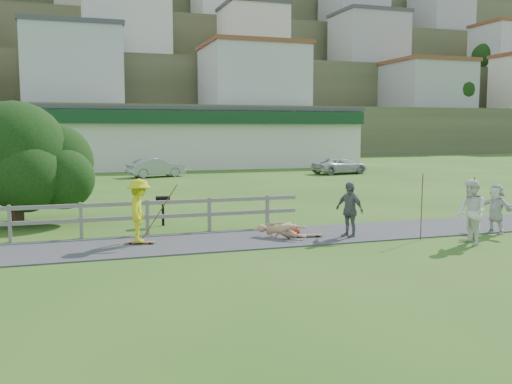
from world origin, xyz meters
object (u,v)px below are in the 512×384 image
(skater_fallen, at_px, (281,230))
(tree, at_px, (16,174))
(spectator_a, at_px, (471,212))
(spectator_b, at_px, (349,210))
(car_white, at_px, (340,166))
(bbq, at_px, (163,211))
(spectator_d, at_px, (496,209))
(skater_rider, at_px, (140,214))
(car_silver, at_px, (156,168))

(skater_fallen, bearing_deg, tree, 99.61)
(spectator_a, relative_size, tree, 0.32)
(spectator_b, relative_size, tree, 0.29)
(car_white, height_order, bbq, car_white)
(spectator_d, bearing_deg, car_white, 152.33)
(car_white, xyz_separation_m, bbq, (-15.96, -18.50, -0.08))
(skater_fallen, bearing_deg, spectator_b, -56.86)
(spectator_a, bearing_deg, tree, -115.44)
(tree, bearing_deg, spectator_d, -24.74)
(bbq, bearing_deg, spectator_a, -32.19)
(spectator_a, relative_size, bbq, 1.86)
(spectator_a, distance_m, car_white, 25.77)
(skater_rider, height_order, spectator_a, spectator_a)
(car_white, bearing_deg, skater_fallen, 139.03)
(car_silver, bearing_deg, car_white, -110.97)
(spectator_a, distance_m, spectator_b, 3.48)
(skater_rider, xyz_separation_m, skater_fallen, (4.15, -0.43, -0.62))
(skater_rider, relative_size, spectator_d, 1.14)
(skater_fallen, distance_m, spectator_d, 6.93)
(skater_fallen, distance_m, car_white, 25.56)
(car_white, bearing_deg, tree, 118.06)
(spectator_d, xyz_separation_m, car_white, (6.15, 23.26, -0.21))
(spectator_b, distance_m, car_silver, 24.10)
(spectator_b, bearing_deg, car_silver, 162.41)
(skater_fallen, distance_m, car_silver, 23.57)
(skater_rider, bearing_deg, spectator_b, -87.02)
(car_white, height_order, tree, tree)
(spectator_a, bearing_deg, bbq, -120.53)
(car_white, distance_m, tree, 26.55)
(spectator_a, xyz_separation_m, tree, (-12.66, 7.94, 0.82))
(bbq, bearing_deg, spectator_d, -20.92)
(spectator_b, bearing_deg, tree, -144.25)
(car_white, bearing_deg, skater_rider, 131.11)
(skater_fallen, xyz_separation_m, car_white, (12.95, 22.03, 0.30))
(car_silver, relative_size, tree, 0.67)
(skater_rider, height_order, spectator_d, skater_rider)
(skater_rider, height_order, tree, tree)
(spectator_b, height_order, spectator_d, spectator_b)
(car_silver, bearing_deg, bbq, 157.98)
(spectator_a, bearing_deg, spectator_d, 128.90)
(spectator_d, bearing_deg, bbq, -128.75)
(skater_fallen, bearing_deg, spectator_d, -55.44)
(spectator_a, xyz_separation_m, spectator_d, (1.93, 1.22, -0.15))
(skater_fallen, height_order, spectator_d, spectator_d)
(car_silver, xyz_separation_m, car_white, (13.27, -1.53, -0.06))
(spectator_a, xyz_separation_m, car_silver, (-5.19, 26.01, -0.29))
(spectator_b, xyz_separation_m, car_white, (10.91, 22.45, -0.28))
(skater_rider, bearing_deg, spectator_d, -87.79)
(car_silver, bearing_deg, skater_rider, 156.22)
(skater_fallen, distance_m, spectator_a, 5.49)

